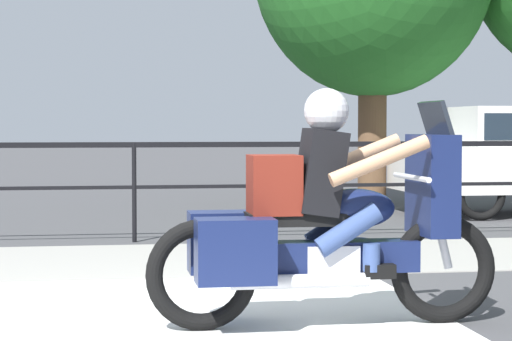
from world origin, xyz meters
name	(u,v)px	position (x,y,z in m)	size (l,w,h in m)	color
ground_plane	(163,334)	(0.00, 0.00, 0.00)	(120.00, 120.00, 0.00)	#424244
sidewalk_band	(140,260)	(0.00, 3.40, 0.01)	(44.00, 2.40, 0.01)	#99968E
crosswalk_band	(224,339)	(0.36, -0.20, 0.00)	(3.16, 6.00, 0.01)	silver
fence_railing	(134,163)	(0.00, 4.92, 0.88)	(36.00, 0.05, 1.11)	black
motorcycle	(322,221)	(1.03, 0.07, 0.68)	(2.30, 0.76, 1.54)	black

